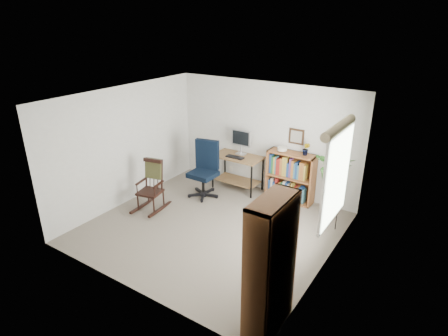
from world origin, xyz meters
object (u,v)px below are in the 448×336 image
Objects in this scene: low_bookshelf at (290,177)px; desk at (237,172)px; tall_bookshelf at (270,266)px; rocking_chair at (149,186)px; office_chair at (203,170)px.

desk is at bearing -174.35° from low_bookshelf.
rocking_chair is at bearing 156.84° from tall_bookshelf.
office_chair is 1.18× the size of rocking_chair.
tall_bookshelf is at bearing -70.25° from low_bookshelf.
office_chair is 3.77m from tall_bookshelf.
desk is 4.06m from tall_bookshelf.
desk is 0.61× the size of tall_bookshelf.
office_chair is at bearing 138.59° from tall_bookshelf.
office_chair reaches higher than low_bookshelf.
rocking_chair is at bearing -117.71° from desk.
tall_bookshelf is at bearing -53.19° from desk.
tall_bookshelf reaches higher than low_bookshelf.
office_chair reaches higher than desk.
office_chair is at bearing -118.84° from desk.
tall_bookshelf is at bearing -35.35° from rocking_chair.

